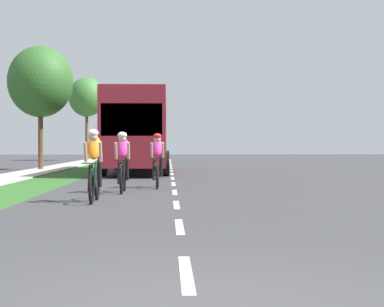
# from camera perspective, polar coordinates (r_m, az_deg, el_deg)

# --- Properties ---
(ground_plane) EXTENTS (120.00, 120.00, 0.00)m
(ground_plane) POSITION_cam_1_polar(r_m,az_deg,el_deg) (24.84, -1.78, -2.10)
(ground_plane) COLOR #38383A
(grass_verge) EXTENTS (1.89, 70.00, 0.01)m
(grass_verge) POSITION_cam_1_polar(r_m,az_deg,el_deg) (25.18, -11.61, -2.07)
(grass_verge) COLOR #2D6026
(grass_verge) RESTS_ON ground_plane
(sidewalk_concrete) EXTENTS (1.83, 70.00, 0.10)m
(sidewalk_concrete) POSITION_cam_1_polar(r_m,az_deg,el_deg) (25.55, -15.73, -2.04)
(sidewalk_concrete) COLOR #B2ADA3
(sidewalk_concrete) RESTS_ON ground_plane
(lane_markings_center) EXTENTS (0.12, 54.30, 0.01)m
(lane_markings_center) POSITION_cam_1_polar(r_m,az_deg,el_deg) (28.84, -1.84, -1.70)
(lane_markings_center) COLOR white
(lane_markings_center) RESTS_ON ground_plane
(cyclist_lead) EXTENTS (0.42, 1.72, 1.58)m
(cyclist_lead) POSITION_cam_1_polar(r_m,az_deg,el_deg) (13.84, -8.82, -1.02)
(cyclist_lead) COLOR black
(cyclist_lead) RESTS_ON ground_plane
(cyclist_trailing) EXTENTS (0.42, 1.72, 1.58)m
(cyclist_trailing) POSITION_cam_1_polar(r_m,az_deg,el_deg) (16.51, -6.25, -0.73)
(cyclist_trailing) COLOR black
(cyclist_trailing) RESTS_ON ground_plane
(cyclist_distant) EXTENTS (0.42, 1.72, 1.58)m
(cyclist_distant) POSITION_cam_1_polar(r_m,az_deg,el_deg) (18.31, -3.13, -0.58)
(cyclist_distant) COLOR black
(cyclist_distant) RESTS_ON ground_plane
(bus_maroon) EXTENTS (2.78, 11.60, 3.48)m
(bus_maroon) POSITION_cam_1_polar(r_m,az_deg,el_deg) (29.03, -4.82, 2.21)
(bus_maroon) COLOR maroon
(bus_maroon) RESTS_ON ground_plane
(sedan_red) EXTENTS (1.98, 4.30, 1.52)m
(sedan_red) POSITION_cam_1_polar(r_m,az_deg,el_deg) (48.09, -4.17, 0.19)
(sedan_red) COLOR red
(sedan_red) RESTS_ON ground_plane
(street_tree_near) EXTENTS (3.23, 3.23, 6.19)m
(street_tree_near) POSITION_cam_1_polar(r_m,az_deg,el_deg) (32.54, -13.52, 6.30)
(street_tree_near) COLOR brown
(street_tree_near) RESTS_ON ground_plane
(street_tree_far) EXTENTS (2.88, 2.88, 6.71)m
(street_tree_far) POSITION_cam_1_polar(r_m,az_deg,el_deg) (51.75, -9.48, 5.02)
(street_tree_far) COLOR brown
(street_tree_far) RESTS_ON ground_plane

